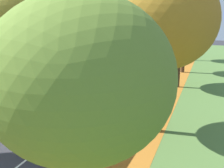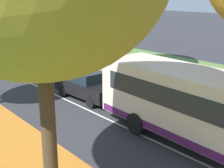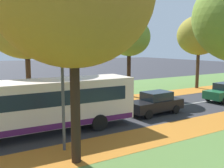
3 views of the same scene
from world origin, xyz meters
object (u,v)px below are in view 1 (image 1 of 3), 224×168
(tree_left_far, at_px, (109,23))
(tree_right_near, at_px, (161,20))
(car_black_lead, at_px, (128,83))
(tree_left_near, at_px, (16,22))
(tree_left_distant, at_px, (131,21))
(bus, at_px, (92,98))
(streetlamp_right, at_px, (130,71))
(car_green_following, at_px, (145,67))
(car_grey_third_in_line, at_px, (154,61))
(tree_right_nearest, at_px, (81,79))
(tree_right_mid, at_px, (182,21))
(tree_right_distant, at_px, (192,21))
(tree_left_mid, at_px, (75,29))
(car_silver_fourth_in_line, at_px, (162,55))
(tree_right_far, at_px, (186,17))

(tree_left_far, relative_size, tree_right_near, 0.86)
(car_black_lead, bearing_deg, tree_right_near, -61.40)
(tree_left_near, xyz_separation_m, tree_right_near, (10.85, -0.76, 0.19))
(tree_left_distant, distance_m, bus, 31.54)
(streetlamp_right, distance_m, car_green_following, 16.97)
(tree_left_far, height_order, car_grey_third_in_line, tree_left_far)
(tree_right_nearest, bearing_deg, car_grey_third_in_line, 97.94)
(tree_right_mid, xyz_separation_m, bus, (-4.35, -11.44, -4.93))
(car_grey_third_in_line, bearing_deg, bus, -89.47)
(tree_right_mid, relative_size, bus, 0.91)
(tree_right_distant, distance_m, streetlamp_right, 29.62)
(tree_right_distant, relative_size, bus, 0.81)
(tree_left_mid, bearing_deg, car_silver_fourth_in_line, 69.52)
(tree_left_distant, height_order, tree_right_distant, tree_left_distant)
(tree_left_far, bearing_deg, bus, -71.78)
(tree_left_far, distance_m, tree_right_far, 10.76)
(tree_right_distant, relative_size, streetlamp_right, 1.41)
(tree_right_nearest, relative_size, car_grey_third_in_line, 1.81)
(streetlamp_right, bearing_deg, tree_left_near, 175.35)
(tree_left_mid, distance_m, car_silver_fourth_in_line, 19.31)
(tree_left_mid, xyz_separation_m, tree_right_far, (10.78, 8.67, 1.28))
(tree_left_far, bearing_deg, streetlamp_right, -65.23)
(tree_left_mid, bearing_deg, tree_right_far, 38.80)
(tree_left_mid, relative_size, tree_left_far, 0.91)
(tree_right_nearest, bearing_deg, tree_left_mid, 118.70)
(tree_left_distant, distance_m, tree_right_near, 32.39)
(streetlamp_right, height_order, car_silver_fourth_in_line, streetlamp_right)
(tree_right_far, distance_m, car_green_following, 7.99)
(tree_left_distant, relative_size, tree_right_near, 0.93)
(tree_right_near, xyz_separation_m, car_silver_fourth_in_line, (-4.64, 27.97, -6.02))
(tree_right_nearest, relative_size, tree_right_mid, 0.81)
(tree_right_distant, bearing_deg, tree_right_near, -89.37)
(tree_left_mid, bearing_deg, bus, -57.26)
(tree_right_nearest, relative_size, streetlamp_right, 1.28)
(tree_left_far, xyz_separation_m, car_silver_fourth_in_line, (6.43, 7.82, -5.28))
(tree_left_distant, bearing_deg, tree_right_mid, -60.64)
(tree_right_near, xyz_separation_m, tree_right_mid, (-0.09, 11.42, -0.20))
(car_grey_third_in_line, bearing_deg, streetlamp_right, -82.44)
(tree_left_distant, height_order, bus, tree_left_distant)
(tree_right_mid, bearing_deg, tree_left_far, 141.55)
(tree_left_near, bearing_deg, bus, -6.96)
(car_silver_fourth_in_line, bearing_deg, tree_left_distant, 157.55)
(tree_right_far, relative_size, car_green_following, 2.15)
(tree_right_mid, xyz_separation_m, car_black_lead, (-4.33, -3.31, -5.82))
(tree_right_distant, height_order, car_grey_third_in_line, tree_right_distant)
(car_black_lead, height_order, car_grey_third_in_line, same)
(tree_right_near, bearing_deg, car_silver_fourth_in_line, 99.43)
(tree_left_distant, xyz_separation_m, car_grey_third_in_line, (6.20, -9.07, -5.42))
(streetlamp_right, relative_size, car_silver_fourth_in_line, 1.42)
(car_green_following, distance_m, car_silver_fourth_in_line, 11.48)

